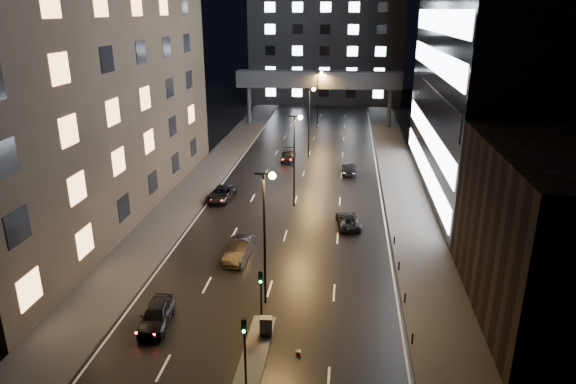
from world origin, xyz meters
name	(u,v)px	position (x,y,z in m)	size (l,w,h in m)	color
ground	(304,173)	(0.00, 40.00, 0.00)	(160.00, 160.00, 0.00)	black
sidewalk_left	(201,181)	(-12.50, 35.00, 0.07)	(5.00, 110.00, 0.15)	#383533
sidewalk_right	(403,189)	(12.50, 35.00, 0.07)	(5.00, 110.00, 0.15)	#383533
building_left	(55,15)	(-22.50, 24.00, 20.00)	(15.00, 48.00, 40.00)	#2D2319
building_right_low	(558,236)	(20.00, 9.00, 6.00)	(10.00, 18.00, 12.00)	black
building_far	(326,46)	(0.00, 98.00, 12.50)	(34.00, 14.00, 25.00)	#333335
skybridge	(319,80)	(0.00, 70.00, 8.34)	(30.00, 3.00, 10.00)	#333335
median_island	(255,353)	(0.30, 2.00, 0.07)	(1.60, 8.00, 0.15)	#383533
traffic_signal_near	(261,290)	(0.30, 4.49, 3.09)	(0.28, 0.34, 4.40)	black
traffic_signal_far	(245,341)	(0.30, -1.01, 3.09)	(0.28, 0.34, 4.40)	black
bollard_row	(408,318)	(10.20, 6.50, 0.45)	(0.12, 25.12, 0.90)	black
streetlight_near	(266,222)	(0.16, 8.00, 6.50)	(1.45, 0.50, 10.15)	black
streetlight_mid_a	(296,149)	(0.16, 28.00, 6.50)	(1.45, 0.50, 10.15)	black
streetlight_mid_b	(310,113)	(0.16, 48.00, 6.50)	(1.45, 0.50, 10.15)	black
streetlight_far	(319,92)	(0.16, 68.00, 6.50)	(1.45, 0.50, 10.15)	black
car_away_a	(157,315)	(-6.95, 4.36, 0.79)	(1.87, 4.64, 1.58)	black
car_away_b	(239,250)	(-3.42, 14.83, 0.82)	(1.74, 4.99, 1.64)	black
car_away_c	(221,194)	(-8.45, 28.98, 0.72)	(2.38, 5.17, 1.44)	black
car_away_d	(288,156)	(-2.72, 45.95, 0.72)	(2.00, 4.93, 1.43)	black
car_toward_a	(348,220)	(5.96, 22.99, 0.65)	(2.15, 4.67, 1.30)	black
car_toward_b	(349,169)	(5.99, 40.71, 0.68)	(1.89, 4.66, 1.35)	black
utility_cabinet	(266,326)	(0.70, 3.89, 0.80)	(0.80, 0.56, 1.29)	#454548
cone_b	(298,352)	(3.00, 2.14, 0.28)	(0.37, 0.37, 0.56)	red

